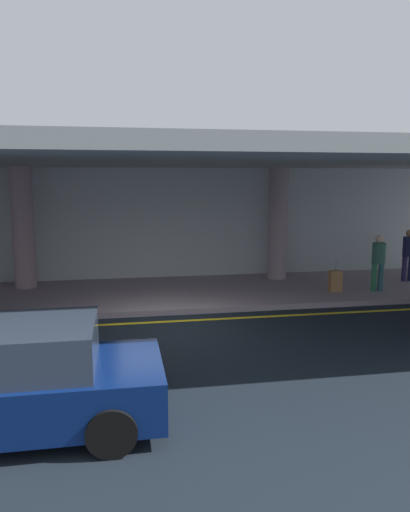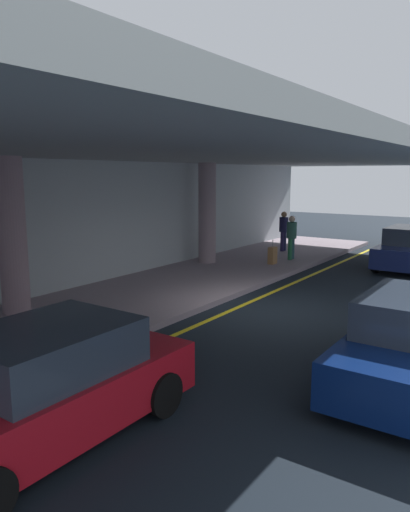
% 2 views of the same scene
% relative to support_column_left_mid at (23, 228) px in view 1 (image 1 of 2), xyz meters
% --- Properties ---
extents(ground_plane, '(60.00, 60.00, 0.00)m').
position_rel_support_column_left_mid_xyz_m(ground_plane, '(4.00, -4.34, -1.97)').
color(ground_plane, black).
extents(sidewalk, '(26.00, 4.20, 0.15)m').
position_rel_support_column_left_mid_xyz_m(sidewalk, '(4.00, -1.24, -1.90)').
color(sidewalk, gray).
rests_on(sidewalk, ground).
extents(lane_stripe_yellow, '(26.00, 0.14, 0.01)m').
position_rel_support_column_left_mid_xyz_m(lane_stripe_yellow, '(4.00, -3.87, -1.97)').
color(lane_stripe_yellow, yellow).
rests_on(lane_stripe_yellow, ground).
extents(support_column_left_mid, '(0.64, 0.64, 3.65)m').
position_rel_support_column_left_mid_xyz_m(support_column_left_mid, '(0.00, 0.00, 0.00)').
color(support_column_left_mid, gray).
rests_on(support_column_left_mid, sidewalk).
extents(support_column_center, '(0.64, 0.64, 3.65)m').
position_rel_support_column_left_mid_xyz_m(support_column_center, '(8.00, 0.00, 0.00)').
color(support_column_center, gray).
rests_on(support_column_center, sidewalk).
extents(ceiling_overhang, '(28.00, 13.20, 0.30)m').
position_rel_support_column_left_mid_xyz_m(ceiling_overhang, '(4.00, -1.74, 1.97)').
color(ceiling_overhang, '#919998').
rests_on(ceiling_overhang, support_column_far_left).
extents(terminal_back_wall, '(26.00, 0.30, 3.80)m').
position_rel_support_column_left_mid_xyz_m(terminal_back_wall, '(4.00, 1.01, -0.07)').
color(terminal_back_wall, '#ACB6BB').
rests_on(terminal_back_wall, ground).
extents(car_navy_no2, '(4.10, 1.92, 1.50)m').
position_rel_support_column_left_mid_xyz_m(car_navy_no2, '(1.41, -8.59, -1.26)').
color(car_navy_no2, '#0A1E55').
rests_on(car_navy_no2, ground).
extents(traveler_with_luggage, '(0.38, 0.38, 1.68)m').
position_rel_support_column_left_mid_xyz_m(traveler_with_luggage, '(10.32, -2.33, -0.86)').
color(traveler_with_luggage, '#246A42').
rests_on(traveler_with_luggage, sidewalk).
extents(person_waiting_for_ride, '(0.38, 0.38, 1.68)m').
position_rel_support_column_left_mid_xyz_m(person_waiting_for_ride, '(12.03, -1.17, -0.86)').
color(person_waiting_for_ride, '#27204C').
rests_on(person_waiting_for_ride, sidewalk).
extents(suitcase_upright_primary, '(0.36, 0.22, 0.90)m').
position_rel_support_column_left_mid_xyz_m(suitcase_upright_primary, '(9.08, -2.16, -1.51)').
color(suitcase_upright_primary, '#9D6F42').
rests_on(suitcase_upright_primary, sidewalk).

